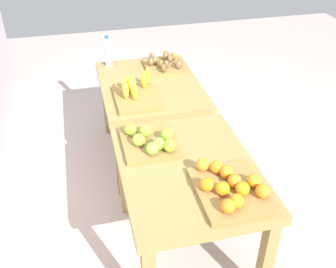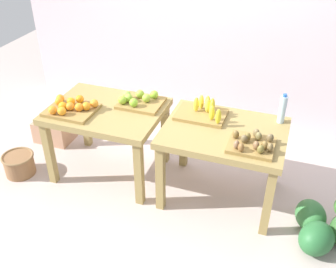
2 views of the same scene
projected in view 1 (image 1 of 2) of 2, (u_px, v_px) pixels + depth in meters
ground_plane at (166, 193)px, 3.15m from camera, size 8.00×8.00×0.00m
display_table_left at (188, 180)px, 2.35m from camera, size 1.04×0.80×0.72m
display_table_right at (150, 94)px, 3.25m from camera, size 1.04×0.80×0.72m
orange_bin at (230, 187)px, 2.08m from camera, size 0.45×0.37×0.11m
apple_bin at (150, 141)px, 2.44m from camera, size 0.40×0.34×0.11m
banana_crate at (135, 93)px, 2.95m from camera, size 0.44×0.32×0.17m
kiwi_bin at (164, 64)px, 3.41m from camera, size 0.36×0.33×0.10m
water_bottle at (108, 52)px, 3.40m from camera, size 0.06×0.06×0.27m
watermelon_pile at (156, 88)px, 4.31m from camera, size 0.59×0.64×0.47m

